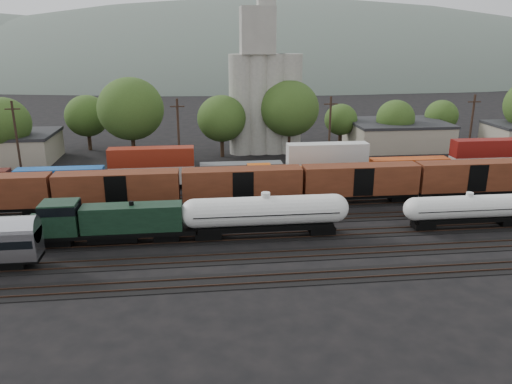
{
  "coord_description": "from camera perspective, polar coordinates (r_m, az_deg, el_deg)",
  "views": [
    {
      "loc": [
        -8.92,
        -55.25,
        21.11
      ],
      "look_at": [
        -2.23,
        2.0,
        3.0
      ],
      "focal_mm": 35.0,
      "sensor_mm": 36.0,
      "label": 1
    }
  ],
  "objects": [
    {
      "name": "distant_hills",
      "position": [
        319.69,
        -0.72,
        9.95
      ],
      "size": [
        860.0,
        286.0,
        130.0
      ],
      "color": "#59665B",
      "rests_on": "ground"
    },
    {
      "name": "industrial_sheds",
      "position": [
        93.69,
        3.04,
        6.0
      ],
      "size": [
        119.38,
        17.26,
        5.1
      ],
      "color": "#9E937F",
      "rests_on": "ground"
    },
    {
      "name": "tracks",
      "position": [
        59.8,
        2.35,
        -3.2
      ],
      "size": [
        180.0,
        33.2,
        0.2
      ],
      "color": "black",
      "rests_on": "ground"
    },
    {
      "name": "tree_band",
      "position": [
        91.88,
        -5.9,
        8.86
      ],
      "size": [
        164.84,
        20.41,
        14.45
      ],
      "color": "black",
      "rests_on": "ground"
    },
    {
      "name": "tank_car_a",
      "position": [
        53.91,
        1.1,
        -2.36
      ],
      "size": [
        18.36,
        3.29,
        4.81
      ],
      "color": "white",
      "rests_on": "ground"
    },
    {
      "name": "container_wall",
      "position": [
        72.72,
        -4.43,
        2.56
      ],
      "size": [
        160.0,
        2.6,
        5.8
      ],
      "color": "black",
      "rests_on": "ground"
    },
    {
      "name": "boxcar_string",
      "position": [
        66.19,
        11.81,
        1.29
      ],
      "size": [
        169.0,
        2.9,
        4.2
      ],
      "color": "black",
      "rests_on": "ground"
    },
    {
      "name": "grain_silo",
      "position": [
        92.59,
        0.97,
        11.33
      ],
      "size": [
        13.4,
        5.0,
        29.0
      ],
      "color": "#A19E94",
      "rests_on": "ground"
    },
    {
      "name": "orange_locomotive",
      "position": [
        68.98,
        3.68,
        1.58
      ],
      "size": [
        15.97,
        2.66,
        3.99
      ],
      "color": "black",
      "rests_on": "ground"
    },
    {
      "name": "utility_poles",
      "position": [
        79.18,
        -0.08,
        6.6
      ],
      "size": [
        122.2,
        0.36,
        12.0
      ],
      "color": "black",
      "rests_on": "ground"
    },
    {
      "name": "tank_car_b",
      "position": [
        61.5,
        23.06,
        -1.72
      ],
      "size": [
        15.21,
        2.72,
        3.99
      ],
      "color": "white",
      "rests_on": "ground"
    },
    {
      "name": "ground",
      "position": [
        59.82,
        2.35,
        -3.24
      ],
      "size": [
        600.0,
        600.0,
        0.0
      ],
      "primitive_type": "plane",
      "color": "black"
    },
    {
      "name": "green_locomotive",
      "position": [
        54.52,
        -17.07,
        -3.21
      ],
      "size": [
        17.25,
        3.04,
        4.57
      ],
      "color": "black",
      "rests_on": "ground"
    }
  ]
}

